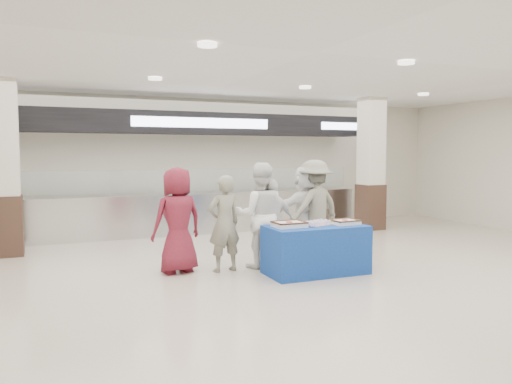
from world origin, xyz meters
name	(u,v)px	position (x,y,z in m)	size (l,w,h in m)	color
ground	(313,289)	(0.00, 0.00, 0.00)	(14.00, 14.00, 0.00)	beige
serving_line	(199,183)	(0.00, 5.40, 1.16)	(8.70, 0.85, 2.80)	silver
column_left	(5,172)	(-4.00, 4.20, 1.53)	(0.55, 0.55, 3.20)	#332017
column_right	(371,167)	(4.00, 4.20, 1.53)	(0.55, 0.55, 3.20)	#332017
display_table	(316,250)	(0.49, 0.78, 0.38)	(1.55, 0.78, 0.75)	#164199
sheet_cake_left	(289,224)	(0.04, 0.82, 0.80)	(0.47, 0.36, 0.10)	white
sheet_cake_right	(345,221)	(0.97, 0.73, 0.79)	(0.43, 0.35, 0.09)	white
cupcake_tray	(317,223)	(0.52, 0.82, 0.78)	(0.52, 0.46, 0.07)	silver
civilian_maroon	(178,220)	(-1.46, 1.69, 0.83)	(0.81, 0.53, 1.65)	maroon
soldier_a	(224,223)	(-0.77, 1.49, 0.76)	(0.56, 0.36, 1.52)	slate
chef_tall	(260,215)	(-0.13, 1.52, 0.86)	(0.83, 0.65, 1.71)	white
chef_short	(272,223)	(0.07, 1.49, 0.73)	(0.85, 0.35, 1.45)	white
soldier_b	(314,207)	(1.19, 2.06, 0.87)	(1.13, 0.65, 1.75)	slate
civilian_white	(306,210)	(1.07, 2.16, 0.83)	(1.53, 0.49, 1.65)	white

